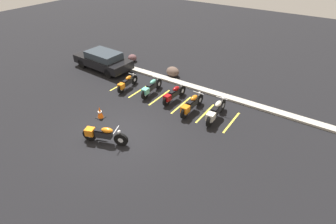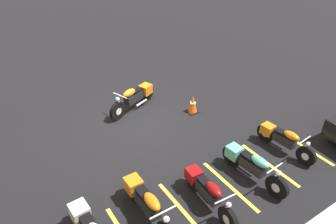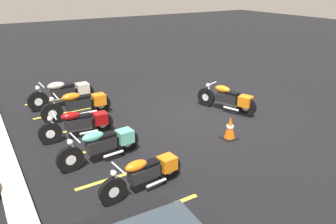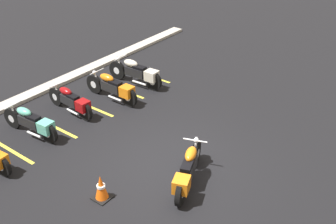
# 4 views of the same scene
# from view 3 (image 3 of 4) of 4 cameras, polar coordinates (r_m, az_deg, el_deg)

# --- Properties ---
(ground) EXTENTS (60.00, 60.00, 0.00)m
(ground) POSITION_cam_3_polar(r_m,az_deg,el_deg) (11.09, 6.57, -0.14)
(ground) COLOR black
(motorcycle_orange_featured) EXTENTS (2.09, 0.98, 0.86)m
(motorcycle_orange_featured) POSITION_cam_3_polar(r_m,az_deg,el_deg) (11.16, 10.53, 2.30)
(motorcycle_orange_featured) COLOR black
(motorcycle_orange_featured) RESTS_ON ground
(parked_bike_0) EXTENTS (0.56, 1.97, 0.77)m
(parked_bike_0) POSITION_cam_3_polar(r_m,az_deg,el_deg) (6.97, -3.81, -10.52)
(parked_bike_0) COLOR black
(parked_bike_0) RESTS_ON ground
(parked_bike_1) EXTENTS (0.60, 2.13, 0.84)m
(parked_bike_1) POSITION_cam_3_polar(r_m,az_deg,el_deg) (8.15, -11.15, -5.51)
(parked_bike_1) COLOR black
(parked_bike_1) RESTS_ON ground
(parked_bike_2) EXTENTS (0.58, 2.08, 0.82)m
(parked_bike_2) POSITION_cam_3_polar(r_m,az_deg,el_deg) (9.46, -14.98, -1.91)
(parked_bike_2) COLOR black
(parked_bike_2) RESTS_ON ground
(parked_bike_3) EXTENTS (0.63, 2.24, 0.88)m
(parked_bike_3) POSITION_cam_3_polar(r_m,az_deg,el_deg) (10.83, -15.02, 1.35)
(parked_bike_3) COLOR black
(parked_bike_3) RESTS_ON ground
(parked_bike_4) EXTENTS (0.65, 2.32, 0.91)m
(parked_bike_4) POSITION_cam_3_polar(r_m,az_deg,el_deg) (12.05, -17.50, 3.24)
(parked_bike_4) COLOR black
(parked_bike_4) RESTS_ON ground
(concrete_curb) EXTENTS (18.00, 0.50, 0.12)m
(concrete_curb) POSITION_cam_3_polar(r_m,az_deg,el_deg) (9.01, -26.51, -7.55)
(concrete_curb) COLOR #A8A399
(concrete_curb) RESTS_ON ground
(traffic_cone) EXTENTS (0.40, 0.40, 0.65)m
(traffic_cone) POSITION_cam_3_polar(r_m,az_deg,el_deg) (9.31, 10.73, -2.79)
(traffic_cone) COLOR black
(traffic_cone) RESTS_ON ground
(stall_line_0) EXTENTS (0.10, 2.10, 0.00)m
(stall_line_0) POSITION_cam_3_polar(r_m,az_deg,el_deg) (6.58, -2.78, -17.08)
(stall_line_0) COLOR gold
(stall_line_0) RESTS_ON ground
(stall_line_1) EXTENTS (0.10, 2.10, 0.00)m
(stall_line_1) POSITION_cam_3_polar(r_m,az_deg,el_deg) (7.69, -8.32, -10.91)
(stall_line_1) COLOR gold
(stall_line_1) RESTS_ON ground
(stall_line_2) EXTENTS (0.10, 2.10, 0.00)m
(stall_line_2) POSITION_cam_3_polar(r_m,az_deg,el_deg) (8.91, -12.24, -6.30)
(stall_line_2) COLOR gold
(stall_line_2) RESTS_ON ground
(stall_line_3) EXTENTS (0.10, 2.10, 0.00)m
(stall_line_3) POSITION_cam_3_polar(r_m,az_deg,el_deg) (10.21, -15.15, -2.80)
(stall_line_3) COLOR gold
(stall_line_3) RESTS_ON ground
(stall_line_4) EXTENTS (0.10, 2.10, 0.00)m
(stall_line_4) POSITION_cam_3_polar(r_m,az_deg,el_deg) (11.55, -17.38, -0.10)
(stall_line_4) COLOR gold
(stall_line_4) RESTS_ON ground
(stall_line_5) EXTENTS (0.10, 2.10, 0.00)m
(stall_line_5) POSITION_cam_3_polar(r_m,az_deg,el_deg) (12.93, -19.14, 2.03)
(stall_line_5) COLOR gold
(stall_line_5) RESTS_ON ground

